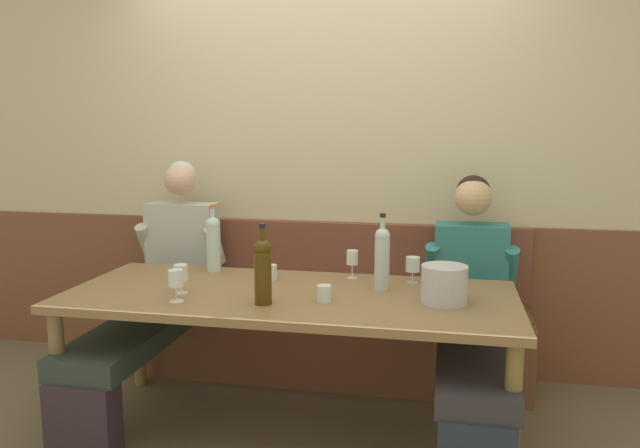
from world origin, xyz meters
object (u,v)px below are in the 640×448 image
water_tumbler_center (271,272)px  water_tumbler_left (324,294)px  wine_glass_right_end (176,279)px  wine_glass_near_bucket (352,259)px  ice_bucket (444,284)px  wine_glass_mid_right (181,274)px  wall_bench (319,333)px  wine_bottle_clear_water (382,256)px  wine_bottle_green_tall (213,242)px  person_right_seat (472,307)px  wine_bottle_amber_mid (263,269)px  dining_table (290,307)px  wine_glass_center_rear (413,265)px  person_center_right_seat (155,290)px

water_tumbler_center → water_tumbler_left: (0.35, -0.35, -0.00)m
wine_glass_right_end → wine_glass_near_bucket: same height
ice_bucket → wine_glass_mid_right: 1.26m
wall_bench → wine_bottle_clear_water: (0.44, -0.56, 0.62)m
wine_bottle_green_tall → water_tumbler_left: size_ratio=4.77×
wine_bottle_clear_water → water_tumbler_center: size_ratio=4.66×
water_tumbler_left → person_right_seat: bearing=33.0°
wine_glass_near_bucket → wine_glass_right_end: bearing=-140.3°
person_right_seat → wine_glass_near_bucket: size_ratio=8.78×
wine_glass_near_bucket → wine_bottle_green_tall: bearing=179.2°
ice_bucket → wine_bottle_amber_mid: wine_bottle_amber_mid is taller
dining_table → wine_bottle_clear_water: size_ratio=5.73×
water_tumbler_center → wine_glass_center_rear: bearing=7.3°
wine_glass_center_rear → water_tumbler_left: (-0.38, -0.44, -0.05)m
wine_bottle_amber_mid → person_right_seat: bearing=29.2°
wine_glass_right_end → water_tumbler_left: size_ratio=1.93×
wine_bottle_amber_mid → wine_bottle_clear_water: (0.51, 0.37, 0.00)m
wine_glass_mid_right → water_tumbler_center: (0.36, 0.34, -0.05)m
wine_glass_near_bucket → wine_glass_mid_right: bearing=-148.9°
person_center_right_seat → wine_glass_mid_right: person_center_right_seat is taller
person_right_seat → wine_glass_mid_right: bearing=-162.5°
person_center_right_seat → wine_glass_right_end: 0.72m
wine_bottle_green_tall → wine_glass_near_bucket: bearing=-0.8°
dining_table → ice_bucket: (0.74, -0.03, 0.16)m
wine_glass_near_bucket → water_tumbler_center: wine_glass_near_bucket is taller
ice_bucket → water_tumbler_left: ice_bucket is taller
wine_bottle_amber_mid → wine_glass_center_rear: size_ratio=2.77×
person_right_seat → water_tumbler_center: 1.06m
ice_bucket → wine_glass_center_rear: bearing=115.1°
person_center_right_seat → wine_glass_mid_right: size_ratio=9.28×
water_tumbler_center → wine_glass_right_end: bearing=-123.2°
wine_bottle_green_tall → wine_bottle_clear_water: (0.96, -0.20, 0.00)m
wine_glass_mid_right → water_tumbler_left: size_ratio=1.81×
wine_bottle_green_tall → wine_glass_center_rear: 1.11m
dining_table → water_tumbler_left: 0.26m
dining_table → wine_glass_near_bucket: (0.26, 0.35, 0.18)m
wine_glass_mid_right → wine_glass_right_end: wine_glass_right_end is taller
person_center_right_seat → ice_bucket: bearing=-11.7°
wine_glass_mid_right → water_tumbler_center: size_ratio=1.74×
dining_table → wall_bench: bearing=90.0°
wall_bench → wine_bottle_green_tall: (-0.53, -0.36, 0.61)m
dining_table → water_tumbler_left: bearing=-32.1°
ice_bucket → water_tumbler_left: 0.55m
wine_glass_mid_right → wine_bottle_amber_mid: bearing=-11.8°
wine_bottle_green_tall → wine_bottle_amber_mid: size_ratio=1.00×
wine_bottle_amber_mid → wine_bottle_clear_water: 0.63m
dining_table → water_tumbler_left: water_tumbler_left is taller
ice_bucket → water_tumbler_center: (-0.90, 0.25, -0.05)m
wine_glass_center_rear → wine_glass_mid_right: bearing=-158.1°
wine_glass_center_rear → water_tumbler_center: (-0.74, -0.09, -0.05)m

